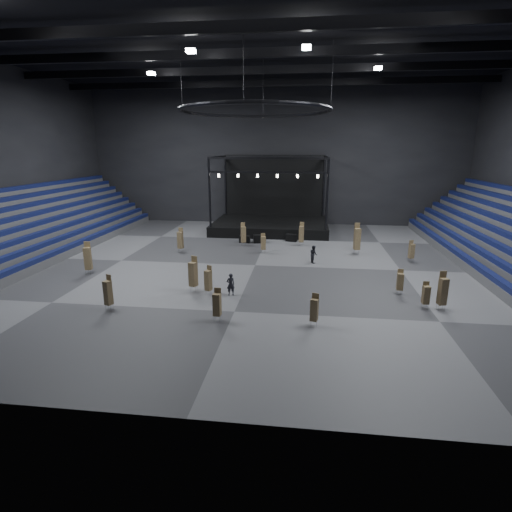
# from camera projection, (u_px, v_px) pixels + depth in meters

# --- Properties ---
(floor) EXTENTS (50.00, 50.00, 0.00)m
(floor) POSITION_uv_depth(u_px,v_px,m) (255.00, 265.00, 35.44)
(floor) COLOR #555557
(floor) RESTS_ON ground
(ceiling) EXTENTS (50.00, 42.00, 0.20)m
(ceiling) POSITION_uv_depth(u_px,v_px,m) (255.00, 42.00, 30.74)
(ceiling) COLOR black
(ceiling) RESTS_ON wall_back
(wall_back) EXTENTS (50.00, 0.20, 18.00)m
(wall_back) POSITION_uv_depth(u_px,v_px,m) (275.00, 156.00, 53.20)
(wall_back) COLOR black
(wall_back) RESTS_ON ground
(wall_front) EXTENTS (50.00, 0.20, 18.00)m
(wall_front) POSITION_uv_depth(u_px,v_px,m) (174.00, 182.00, 12.97)
(wall_front) COLOR black
(wall_front) RESTS_ON ground
(bleachers_left) EXTENTS (7.20, 40.00, 6.40)m
(bleachers_left) POSITION_uv_depth(u_px,v_px,m) (15.00, 239.00, 37.72)
(bleachers_left) COLOR #4E4E50
(bleachers_left) RESTS_ON floor
(stage) EXTENTS (14.00, 10.00, 9.20)m
(stage) POSITION_uv_depth(u_px,v_px,m) (271.00, 218.00, 50.61)
(stage) COLOR black
(stage) RESTS_ON floor
(truss_ring) EXTENTS (12.30, 12.30, 5.15)m
(truss_ring) POSITION_uv_depth(u_px,v_px,m) (255.00, 110.00, 32.04)
(truss_ring) COLOR black
(truss_ring) RESTS_ON ceiling
(roof_girders) EXTENTS (49.00, 30.35, 0.70)m
(roof_girders) POSITION_uv_depth(u_px,v_px,m) (255.00, 53.00, 30.95)
(roof_girders) COLOR black
(roof_girders) RESTS_ON ceiling
(floodlights) EXTENTS (28.60, 16.60, 0.25)m
(floodlights) POSITION_uv_depth(u_px,v_px,m) (248.00, 49.00, 27.27)
(floodlights) COLOR white
(floodlights) RESTS_ON roof_girders
(flight_case_left) EXTENTS (1.20, 0.68, 0.77)m
(flight_case_left) POSITION_uv_depth(u_px,v_px,m) (245.00, 239.00, 43.84)
(flight_case_left) COLOR black
(flight_case_left) RESTS_ON floor
(flight_case_mid) EXTENTS (1.45, 0.94, 0.89)m
(flight_case_mid) POSITION_uv_depth(u_px,v_px,m) (260.00, 239.00, 43.78)
(flight_case_mid) COLOR black
(flight_case_mid) RESTS_ON floor
(flight_case_right) EXTENTS (1.33, 0.91, 0.81)m
(flight_case_right) POSITION_uv_depth(u_px,v_px,m) (291.00, 238.00, 44.46)
(flight_case_right) COLOR black
(flight_case_right) RESTS_ON floor
(chair_stack_0) EXTENTS (0.45, 0.45, 1.80)m
(chair_stack_0) POSITION_uv_depth(u_px,v_px,m) (426.00, 294.00, 25.64)
(chair_stack_0) COLOR silver
(chair_stack_0) RESTS_ON floor
(chair_stack_1) EXTENTS (0.44, 0.44, 1.83)m
(chair_stack_1) POSITION_uv_depth(u_px,v_px,m) (400.00, 281.00, 28.14)
(chair_stack_1) COLOR silver
(chair_stack_1) RESTS_ON floor
(chair_stack_2) EXTENTS (0.65, 0.65, 2.62)m
(chair_stack_2) POSITION_uv_depth(u_px,v_px,m) (193.00, 274.00, 28.65)
(chair_stack_2) COLOR silver
(chair_stack_2) RESTS_ON floor
(chair_stack_3) EXTENTS (0.56, 0.56, 2.56)m
(chair_stack_3) POSITION_uv_depth(u_px,v_px,m) (443.00, 291.00, 25.32)
(chair_stack_3) COLOR silver
(chair_stack_3) RESTS_ON floor
(chair_stack_4) EXTENTS (0.54, 0.54, 2.52)m
(chair_stack_4) POSITION_uv_depth(u_px,v_px,m) (301.00, 234.00, 42.31)
(chair_stack_4) COLOR silver
(chair_stack_4) RESTS_ON floor
(chair_stack_5) EXTENTS (0.65, 0.65, 3.07)m
(chair_stack_5) POSITION_uv_depth(u_px,v_px,m) (357.00, 238.00, 38.82)
(chair_stack_5) COLOR silver
(chair_stack_5) RESTS_ON floor
(chair_stack_6) EXTENTS (0.51, 0.51, 1.98)m
(chair_stack_6) POSITION_uv_depth(u_px,v_px,m) (314.00, 309.00, 23.09)
(chair_stack_6) COLOR silver
(chair_stack_6) RESTS_ON floor
(chair_stack_7) EXTENTS (0.61, 0.61, 2.73)m
(chair_stack_7) POSITION_uv_depth(u_px,v_px,m) (88.00, 258.00, 32.57)
(chair_stack_7) COLOR silver
(chair_stack_7) RESTS_ON floor
(chair_stack_8) EXTENTS (0.61, 0.61, 2.47)m
(chair_stack_8) POSITION_uv_depth(u_px,v_px,m) (243.00, 234.00, 42.27)
(chair_stack_8) COLOR silver
(chair_stack_8) RESTS_ON floor
(chair_stack_9) EXTENTS (0.54, 0.54, 2.46)m
(chair_stack_9) POSITION_uv_depth(u_px,v_px,m) (180.00, 240.00, 39.66)
(chair_stack_9) COLOR silver
(chair_stack_9) RESTS_ON floor
(chair_stack_10) EXTENTS (0.55, 0.55, 2.14)m
(chair_stack_10) POSITION_uv_depth(u_px,v_px,m) (208.00, 280.00, 28.04)
(chair_stack_10) COLOR silver
(chair_stack_10) RESTS_ON floor
(chair_stack_11) EXTENTS (0.55, 0.55, 2.32)m
(chair_stack_11) POSITION_uv_depth(u_px,v_px,m) (108.00, 292.00, 25.42)
(chair_stack_11) COLOR silver
(chair_stack_11) RESTS_ON floor
(chair_stack_12) EXTENTS (0.54, 0.54, 1.97)m
(chair_stack_12) POSITION_uv_depth(u_px,v_px,m) (263.00, 243.00, 39.35)
(chair_stack_12) COLOR silver
(chair_stack_12) RESTS_ON floor
(chair_stack_13) EXTENTS (0.48, 0.48, 2.06)m
(chair_stack_13) POSITION_uv_depth(u_px,v_px,m) (217.00, 304.00, 23.77)
(chair_stack_13) COLOR silver
(chair_stack_13) RESTS_ON floor
(chair_stack_14) EXTENTS (0.52, 0.52, 1.99)m
(chair_stack_14) POSITION_uv_depth(u_px,v_px,m) (411.00, 251.00, 36.29)
(chair_stack_14) COLOR silver
(chair_stack_14) RESTS_ON floor
(man_center) EXTENTS (0.69, 0.58, 1.60)m
(man_center) POSITION_uv_depth(u_px,v_px,m) (231.00, 284.00, 28.04)
(man_center) COLOR black
(man_center) RESTS_ON floor
(crew_member) EXTENTS (0.83, 0.94, 1.59)m
(crew_member) POSITION_uv_depth(u_px,v_px,m) (314.00, 254.00, 36.06)
(crew_member) COLOR black
(crew_member) RESTS_ON floor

